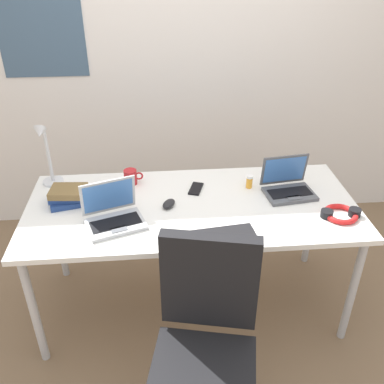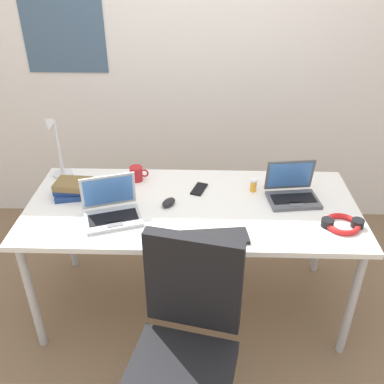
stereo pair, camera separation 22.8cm
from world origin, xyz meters
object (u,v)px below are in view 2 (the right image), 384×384
laptop_far_corner (112,210)px  computer_mouse (169,202)px  laptop_mid_desk (292,192)px  pill_bottle (254,185)px  external_keyboard (214,237)px  desk_lamp (56,148)px  headphones (342,224)px  book_stack (74,188)px  office_chair (184,365)px  coffee_mug (137,174)px  cell_phone (199,189)px

laptop_far_corner → computer_mouse: laptop_far_corner is taller
laptop_mid_desk → pill_bottle: 0.22m
external_keyboard → pill_bottle: 0.51m
pill_bottle → external_keyboard: bearing=-116.6°
laptop_far_corner → desk_lamp: bearing=133.5°
external_keyboard → headphones: headphones is taller
desk_lamp → laptop_far_corner: bearing=-46.5°
book_stack → office_chair: 1.13m
pill_bottle → coffee_mug: (-0.69, 0.11, 0.00)m
desk_lamp → laptop_mid_desk: 1.38m
laptop_far_corner → headphones: (1.18, -0.05, -0.03)m
headphones → coffee_mug: coffee_mug is taller
external_keyboard → book_stack: 0.87m
desk_lamp → computer_mouse: desk_lamp is taller
cell_phone → book_stack: (-0.70, -0.08, 0.04)m
laptop_mid_desk → computer_mouse: laptop_mid_desk is taller
computer_mouse → cell_phone: bearing=75.1°
cell_phone → book_stack: book_stack is taller
headphones → cell_phone: bearing=155.0°
book_stack → coffee_mug: size_ratio=2.04×
computer_mouse → cell_phone: (0.16, 0.17, -0.01)m
laptop_far_corner → headphones: laptop_far_corner is taller
cell_phone → office_chair: office_chair is taller
coffee_mug → laptop_far_corner: bearing=-100.6°
pill_bottle → coffee_mug: bearing=171.2°
computer_mouse → external_keyboard: bearing=-21.1°
desk_lamp → pill_bottle: size_ratio=5.07×
coffee_mug → laptop_mid_desk: bearing=-11.7°
desk_lamp → book_stack: 0.28m
laptop_far_corner → laptop_mid_desk: (0.96, 0.21, -0.00)m
book_stack → office_chair: size_ratio=0.24×
laptop_far_corner → book_stack: size_ratio=1.49×
desk_lamp → cell_phone: 0.87m
book_stack → office_chair: bearing=-52.1°
external_keyboard → pill_bottle: (0.23, 0.46, 0.03)m
coffee_mug → office_chair: 1.14m
laptop_mid_desk → cell_phone: size_ratio=2.18×
cell_phone → headphones: bearing=-6.8°
book_stack → coffee_mug: bearing=28.9°
laptop_far_corner → laptop_mid_desk: bearing=12.3°
laptop_far_corner → computer_mouse: size_ratio=3.57×
laptop_far_corner → office_chair: (0.40, -0.63, -0.39)m
laptop_mid_desk → headphones: 0.33m
computer_mouse → book_stack: book_stack is taller
book_stack → external_keyboard: bearing=-26.1°
desk_lamp → external_keyboard: bearing=-32.3°
headphones → office_chair: office_chair is taller
desk_lamp → book_stack: desk_lamp is taller
laptop_far_corner → external_keyboard: size_ratio=1.04×
laptop_far_corner → headphones: 1.18m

